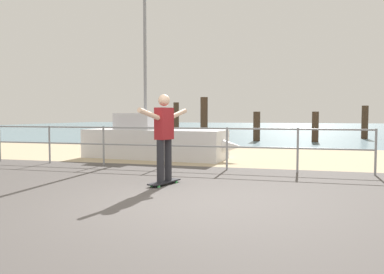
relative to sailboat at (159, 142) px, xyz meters
name	(u,v)px	position (x,y,z in m)	size (l,w,h in m)	color
ground_plane	(160,224)	(2.35, -6.48, -0.52)	(24.00, 10.00, 0.04)	#514C49
beach_strip	(241,156)	(2.35, 1.52, -0.52)	(24.00, 6.00, 0.04)	tan
sea_surface	(275,128)	(2.35, 29.52, -0.52)	(72.00, 50.00, 0.04)	slate
railing_fence	(162,141)	(0.77, -1.88, 0.18)	(9.93, 0.05, 1.05)	gray
sailboat	(159,142)	(0.00, 0.00, 0.00)	(5.03, 1.80, 4.94)	silver
skateboard	(164,182)	(1.59, -4.10, -0.45)	(0.44, 0.82, 0.08)	black
skateboarder	(164,132)	(1.59, -4.10, 0.50)	(0.53, 1.40, 1.65)	#26262B
groyne_post_0	(176,119)	(-3.48, 13.04, 0.58)	(0.37, 0.37, 2.19)	#422D1E
groyne_post_1	(204,119)	(-0.62, 8.90, 0.64)	(0.40, 0.40, 2.32)	#422D1E
groyne_post_2	(257,126)	(2.24, 8.53, 0.24)	(0.35, 0.35, 1.53)	#422D1E
groyne_post_3	(315,127)	(5.10, 8.48, 0.24)	(0.32, 0.32, 1.52)	#422D1E
groyne_post_4	(365,122)	(7.97, 11.87, 0.42)	(0.35, 0.35, 1.88)	#422D1E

